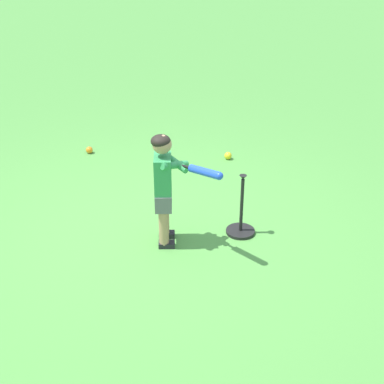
{
  "coord_description": "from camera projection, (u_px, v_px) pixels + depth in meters",
  "views": [
    {
      "loc": [
        4.02,
        -1.88,
        2.77
      ],
      "look_at": [
        0.26,
        0.34,
        0.45
      ],
      "focal_mm": 49.64,
      "sensor_mm": 36.0,
      "label": 1
    }
  ],
  "objects": [
    {
      "name": "play_ball_far_left",
      "position": [
        89.0,
        150.0,
        6.82
      ],
      "size": [
        0.09,
        0.09,
        0.09
      ],
      "primitive_type": "sphere",
      "color": "orange",
      "rests_on": "ground"
    },
    {
      "name": "batting_tee",
      "position": [
        241.0,
        223.0,
        5.1
      ],
      "size": [
        0.28,
        0.28,
        0.62
      ],
      "color": "black",
      "rests_on": "ground"
    },
    {
      "name": "child_batter",
      "position": [
        166.0,
        181.0,
        4.7
      ],
      "size": [
        0.74,
        0.39,
        1.08
      ],
      "color": "#232328",
      "rests_on": "ground"
    },
    {
      "name": "play_ball_far_right",
      "position": [
        228.0,
        156.0,
        6.66
      ],
      "size": [
        0.09,
        0.09,
        0.09
      ],
      "primitive_type": "sphere",
      "color": "yellow",
      "rests_on": "ground"
    },
    {
      "name": "ground_plane",
      "position": [
        148.0,
        230.0,
        5.19
      ],
      "size": [
        40.0,
        40.0,
        0.0
      ],
      "primitive_type": "plane",
      "color": "#519942"
    }
  ]
}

